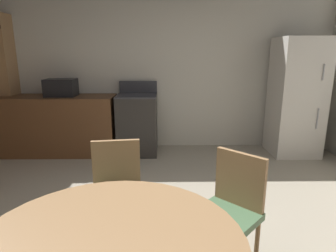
% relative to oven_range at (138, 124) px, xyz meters
% --- Properties ---
extents(wall_back, '(5.87, 0.12, 2.70)m').
position_rel_oven_range_xyz_m(wall_back, '(0.29, 0.40, 0.88)').
color(wall_back, beige).
rests_on(wall_back, ground).
extents(kitchen_counter, '(2.00, 0.60, 0.90)m').
position_rel_oven_range_xyz_m(kitchen_counter, '(-1.35, -0.00, -0.02)').
color(kitchen_counter, brown).
rests_on(kitchen_counter, ground).
extents(pantry_column, '(0.44, 0.36, 2.10)m').
position_rel_oven_range_xyz_m(pantry_column, '(-2.13, 0.18, 0.58)').
color(pantry_column, '#9E754C').
rests_on(pantry_column, ground).
extents(oven_range, '(0.60, 0.60, 1.10)m').
position_rel_oven_range_xyz_m(oven_range, '(0.00, 0.00, 0.00)').
color(oven_range, '#2D2B28').
rests_on(oven_range, ground).
extents(refrigerator, '(0.68, 0.68, 1.76)m').
position_rel_oven_range_xyz_m(refrigerator, '(2.42, -0.05, 0.41)').
color(refrigerator, silver).
rests_on(refrigerator, ground).
extents(microwave, '(0.44, 0.32, 0.26)m').
position_rel_oven_range_xyz_m(microwave, '(-1.13, -0.00, 0.56)').
color(microwave, black).
rests_on(microwave, kitchen_counter).
extents(chair_north, '(0.45, 0.45, 0.87)m').
position_rel_oven_range_xyz_m(chair_north, '(0.04, -2.29, 0.03)').
color(chair_north, '#9E754C').
rests_on(chair_north, ground).
extents(chair_northeast, '(0.57, 0.57, 0.87)m').
position_rel_oven_range_xyz_m(chair_northeast, '(0.87, -2.56, 0.03)').
color(chair_northeast, '#9E754C').
rests_on(chair_northeast, ground).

